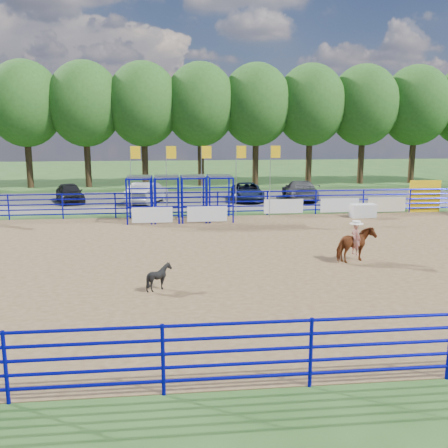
{
  "coord_description": "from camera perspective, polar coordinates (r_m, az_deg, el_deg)",
  "views": [
    {
      "loc": [
        -2.78,
        -19.24,
        5.3
      ],
      "look_at": [
        -0.6,
        1.0,
        1.3
      ],
      "focal_mm": 40.0,
      "sensor_mm": 36.0,
      "label": 1
    }
  ],
  "objects": [
    {
      "name": "announcer_table",
      "position": [
        30.51,
        15.59,
        1.47
      ],
      "size": [
        1.48,
        0.75,
        0.77
      ],
      "primitive_type": "cube",
      "rotation": [
        0.0,
        0.0,
        0.05
      ],
      "color": "silver",
      "rests_on": "arena_dirt"
    },
    {
      "name": "arena_dirt",
      "position": [
        20.15,
        1.99,
        -4.11
      ],
      "size": [
        30.0,
        20.0,
        0.02
      ],
      "primitive_type": "cube",
      "color": "olive",
      "rests_on": "ground"
    },
    {
      "name": "car_a",
      "position": [
        36.84,
        -17.21,
        3.43
      ],
      "size": [
        2.84,
        4.3,
        1.36
      ],
      "primitive_type": "imported",
      "rotation": [
        0.0,
        0.0,
        0.34
      ],
      "color": "black",
      "rests_on": "gravel_strip"
    },
    {
      "name": "perimeter_fence",
      "position": [
        19.97,
        2.01,
        -2.06
      ],
      "size": [
        30.1,
        20.1,
        1.5
      ],
      "color": "#0708AC",
      "rests_on": "ground"
    },
    {
      "name": "car_b",
      "position": [
        35.17,
        -8.75,
        3.56
      ],
      "size": [
        2.95,
        4.79,
        1.49
      ],
      "primitive_type": "imported",
      "rotation": [
        0.0,
        0.0,
        2.81
      ],
      "color": "gray",
      "rests_on": "gravel_strip"
    },
    {
      "name": "ground",
      "position": [
        20.15,
        1.99,
        -4.14
      ],
      "size": [
        120.0,
        120.0,
        0.0
      ],
      "primitive_type": "plane",
      "color": "#386026",
      "rests_on": "ground"
    },
    {
      "name": "calf",
      "position": [
        16.53,
        -7.41,
        -6.0
      ],
      "size": [
        0.86,
        0.78,
        0.88
      ],
      "primitive_type": "imported",
      "rotation": [
        0.0,
        0.0,
        1.48
      ],
      "color": "black",
      "rests_on": "arena_dirt"
    },
    {
      "name": "car_c",
      "position": [
        36.1,
        2.67,
        3.7
      ],
      "size": [
        2.37,
        4.7,
        1.28
      ],
      "primitive_type": "imported",
      "rotation": [
        0.0,
        0.0,
        -0.06
      ],
      "color": "#161F38",
      "rests_on": "gravel_strip"
    },
    {
      "name": "horse_and_rider",
      "position": [
        20.29,
        14.8,
        -2.02
      ],
      "size": [
        1.79,
        1.34,
        2.28
      ],
      "color": "brown",
      "rests_on": "arena_dirt"
    },
    {
      "name": "treeline",
      "position": [
        45.38,
        -2.73,
        13.92
      ],
      "size": [
        56.4,
        6.4,
        11.24
      ],
      "color": "#3F2B19",
      "rests_on": "ground"
    },
    {
      "name": "gravel_strip",
      "position": [
        36.73,
        -1.76,
        2.82
      ],
      "size": [
        40.0,
        10.0,
        0.01
      ],
      "primitive_type": "cube",
      "color": "#66645B",
      "rests_on": "ground"
    },
    {
      "name": "chute_assembly",
      "position": [
        28.38,
        -4.33,
        2.9
      ],
      "size": [
        19.32,
        2.41,
        4.2
      ],
      "color": "#0708AC",
      "rests_on": "ground"
    },
    {
      "name": "car_d",
      "position": [
        36.84,
        8.69,
        3.85
      ],
      "size": [
        2.25,
        5.02,
        1.43
      ],
      "primitive_type": "imported",
      "rotation": [
        0.0,
        0.0,
        3.09
      ],
      "color": "#4F4F51",
      "rests_on": "gravel_strip"
    }
  ]
}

